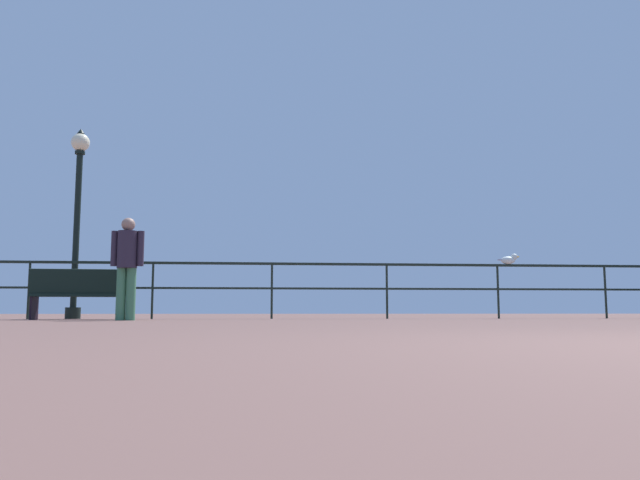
# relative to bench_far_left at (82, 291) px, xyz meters

# --- Properties ---
(pier_railing) EXTENTS (18.22, 0.05, 1.09)m
(pier_railing) POSITION_rel_bench_far_left_xyz_m (5.60, 0.88, 0.32)
(pier_railing) COLOR black
(pier_railing) RESTS_ON ground_plane
(bench_far_left) EXTENTS (1.73, 0.64, 0.88)m
(bench_far_left) POSITION_rel_bench_far_left_xyz_m (0.00, 0.00, 0.00)
(bench_far_left) COLOR black
(bench_far_left) RESTS_ON ground_plane
(lamppost_left) EXTENTS (0.36, 0.36, 3.75)m
(lamppost_left) POSITION_rel_bench_far_left_xyz_m (-0.48, 1.14, 1.75)
(lamppost_left) COLOR black
(lamppost_left) RESTS_ON ground_plane
(person_by_bench) EXTENTS (0.54, 0.32, 1.67)m
(person_by_bench) POSITION_rel_bench_far_left_xyz_m (0.93, -0.90, 0.47)
(person_by_bench) COLOR #3F7550
(person_by_bench) RESTS_ON ground_plane
(seagull_on_rail) EXTENTS (0.45, 0.19, 0.21)m
(seagull_on_rail) POSITION_rel_bench_far_left_xyz_m (8.13, 0.87, 0.70)
(seagull_on_rail) COLOR silver
(seagull_on_rail) RESTS_ON pier_railing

